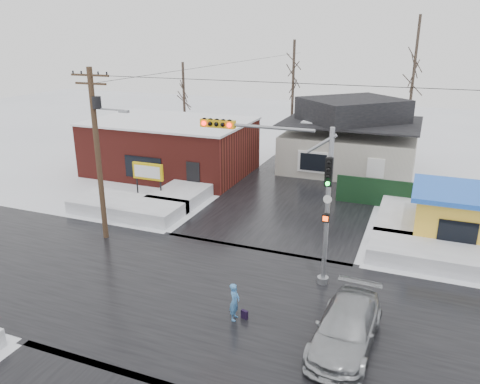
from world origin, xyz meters
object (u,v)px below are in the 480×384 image
at_px(marquee_sign, 148,173).
at_px(car, 346,328).
at_px(pedestrian, 235,302).
at_px(utility_pole, 98,146).
at_px(traffic_signal, 292,182).
at_px(kiosk, 456,215).

xyz_separation_m(marquee_sign, car, (14.67, -10.52, -1.21)).
height_order(marquee_sign, car, marquee_sign).
bearing_deg(car, pedestrian, -177.42).
distance_m(utility_pole, pedestrian, 11.25).
distance_m(traffic_signal, kiosk, 10.43).
bearing_deg(kiosk, utility_pole, -159.56).
distance_m(utility_pole, marquee_sign, 6.87).
relative_size(marquee_sign, pedestrian, 1.67).
bearing_deg(car, utility_pole, 164.34).
relative_size(utility_pole, marquee_sign, 3.53).
bearing_deg(traffic_signal, utility_pole, 177.05).
relative_size(utility_pole, pedestrian, 5.91).
xyz_separation_m(utility_pole, car, (13.60, -4.52, -4.40)).
distance_m(traffic_signal, utility_pole, 10.39).
xyz_separation_m(utility_pole, kiosk, (17.43, 6.49, -3.65)).
distance_m(traffic_signal, pedestrian, 5.58).
xyz_separation_m(utility_pole, marquee_sign, (-1.07, 5.99, -3.19)).
height_order(kiosk, pedestrian, kiosk).
xyz_separation_m(kiosk, pedestrian, (-8.09, -11.01, -0.70)).
height_order(kiosk, car, kiosk).
height_order(marquee_sign, pedestrian, marquee_sign).
relative_size(marquee_sign, car, 0.52).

